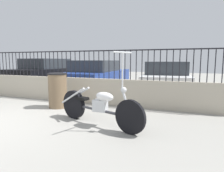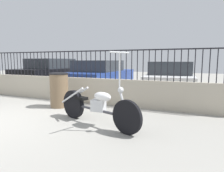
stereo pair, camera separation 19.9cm
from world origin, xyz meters
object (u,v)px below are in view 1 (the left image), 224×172
Objects in this scene: car_blue at (97,75)px; car_white at (167,77)px; car_black at (48,72)px; motorcycle_dark_grey at (95,105)px; trash_bin at (58,90)px.

car_blue reaches higher than car_white.
car_black is at bearing 85.08° from car_white.
car_white is (2.91, 0.57, -0.03)m from car_blue.
car_black is 1.02× the size of car_white.
motorcycle_dark_grey is 0.49× the size of car_black.
trash_bin is (-1.64, 0.96, 0.10)m from motorcycle_dark_grey.
car_blue is at bearing 133.99° from motorcycle_dark_grey.
trash_bin is 5.13m from car_black.
motorcycle_dark_grey reaches higher than car_white.
car_blue is 1.01× the size of car_white.
car_black is at bearing 78.38° from car_blue.
motorcycle_dark_grey is 2.21× the size of trash_bin.
car_blue is 2.97m from car_white.
car_blue reaches higher than trash_bin.
car_blue is (-1.99, 4.24, 0.28)m from motorcycle_dark_grey.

